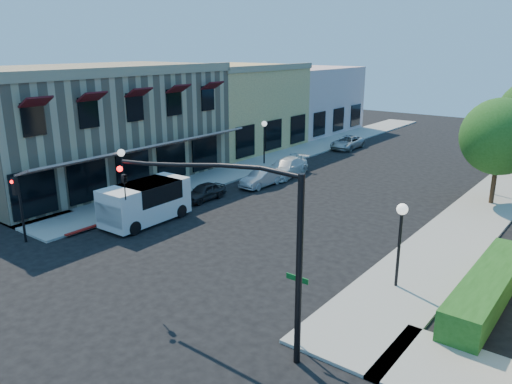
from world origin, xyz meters
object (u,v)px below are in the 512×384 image
Objects in this scene: white_van at (144,200)px; parked_car_d at (347,142)px; parked_car_a at (204,192)px; lamppost_right_near at (401,224)px; parked_car_b at (261,178)px; secondary_signal at (18,198)px; street_name_sign at (297,299)px; lamppost_left_near at (122,163)px; lamppost_right_far at (499,155)px; signal_mast_arm at (242,223)px; lamppost_left_far at (264,131)px; parked_car_c at (286,168)px; street_tree_a at (500,137)px.

white_van is 24.99m from parked_car_d.
parked_car_a is 0.74× the size of parked_car_d.
parked_car_a is at bearing 164.34° from lamppost_right_near.
parked_car_b reaches higher than parked_car_a.
street_name_sign is (15.50, 0.79, -0.62)m from secondary_signal.
lamppost_left_near and lamppost_right_far have the same top height.
parked_car_a is (2.73, 4.00, -2.20)m from lamppost_left_near.
parked_car_b is at bearing 125.01° from signal_mast_arm.
signal_mast_arm reaches higher than street_name_sign.
lamppost_left_far is 1.00× the size of lamppost_right_far.
lamppost_left_near reaches higher than parked_car_c.
parked_car_a is (-0.27, 4.97, -0.74)m from white_van.
lamppost_left_near is at bearing -110.99° from parked_car_b.
street_tree_a is 1.82× the size of lamppost_right_far.
signal_mast_arm is 16.07m from parked_car_a.
lamppost_left_far is 1.02× the size of parked_car_b.
secondary_signal is 0.93× the size of lamppost_left_far.
parked_car_d is at bearing 146.31° from street_tree_a.
lamppost_left_near is 1.14× the size of parked_car_a.
parked_car_b is (-13.30, -7.29, -2.16)m from lamppost_right_far.
parked_car_d reaches higher than parked_car_b.
street_tree_a reaches higher than lamppost_right_far.
parked_car_b is (-13.60, -5.29, -3.62)m from street_tree_a.
street_name_sign is 25.48m from lamppost_left_far.
lamppost_left_far reaches higher than parked_car_d.
parked_car_d is (-15.00, 10.00, -3.61)m from street_tree_a.
street_tree_a is 1.95× the size of secondary_signal.
lamppost_left_far is 0.71× the size of white_van.
lamppost_right_near is at bearing -91.23° from street_tree_a.
parked_car_d is (-1.19, 12.00, -0.08)m from parked_car_c.
secondary_signal is 0.79× the size of parked_car_d.
street_name_sign is at bearing -51.06° from lamppost_left_far.
signal_mast_arm is at bearing -64.75° from parked_car_c.
lamppost_left_far is 0.78× the size of parked_car_c.
lamppost_left_far and lamppost_right_near have the same top height.
signal_mast_arm reaches higher than lamppost_left_near.
parked_car_c is at bearing 138.38° from lamppost_right_near.
street_tree_a is 1.42× the size of parked_car_c.
signal_mast_arm is 2.57× the size of parked_car_a.
lamppost_left_far is (0.00, 14.00, 0.00)m from lamppost_left_near.
street_tree_a is 1.53× the size of parked_car_d.
lamppost_right_far reaches higher than parked_car_a.
lamppost_right_far is 0.78× the size of parked_car_c.
parked_car_d is at bearing 91.75° from parked_car_a.
parked_car_c is (-13.51, -4.00, -2.07)m from lamppost_right_far.
white_van is at bearing 154.03° from signal_mast_arm.
street_name_sign reaches higher than parked_car_a.
street_name_sign is 17.05m from lamppost_left_near.
street_name_sign is 21.78m from parked_car_c.
lamppost_left_far is at bearing 128.94° from street_name_sign.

